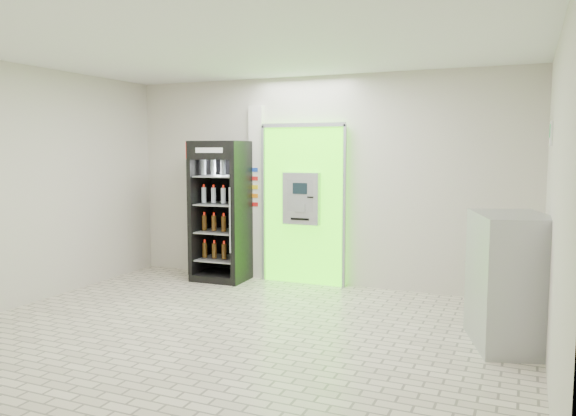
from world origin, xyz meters
The scene contains 7 objects.
ground centered at (0.00, 0.00, 0.00)m, with size 6.00×6.00×0.00m, color beige.
room_shell centered at (0.00, 0.00, 1.84)m, with size 6.00×6.00×6.00m.
atm_assembly centered at (-0.20, 2.41, 1.17)m, with size 1.30×0.24×2.33m.
pillar centered at (-0.98, 2.45, 1.30)m, with size 0.22×0.11×2.60m.
beverage_cooler centered at (-1.41, 2.15, 1.00)m, with size 0.81×0.75×2.08m.
steel_cabinet centered at (2.66, 0.74, 0.66)m, with size 0.94×1.14×1.33m.
exit_sign centered at (2.99, 1.40, 2.12)m, with size 0.02×0.22×0.26m.
Camera 1 is at (2.78, -5.14, 1.96)m, focal length 35.00 mm.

